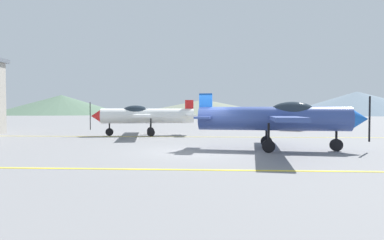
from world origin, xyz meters
TOP-DOWN VIEW (x-y plane):
  - ground_plane at (0.00, 0.00)m, footprint 400.00×400.00m
  - apron_line_near at (0.00, -4.32)m, footprint 80.00×0.16m
  - apron_line_far at (0.00, 7.65)m, footprint 80.00×0.16m
  - airplane_near at (3.60, 0.71)m, footprint 7.54×8.64m
  - airplane_mid at (-4.24, 8.82)m, footprint 7.55×8.62m
  - car_sedan at (8.78, 16.72)m, footprint 3.36×4.66m
  - hill_left at (-76.37, 144.45)m, footprint 67.05×67.05m
  - hill_centerleft at (-2.88, 158.47)m, footprint 82.76×82.76m
  - hill_centerright at (67.85, 133.55)m, footprint 70.22×70.22m

SIDE VIEW (x-z plane):
  - ground_plane at x=0.00m, z-range 0.00..0.00m
  - apron_line_near at x=0.00m, z-range 0.00..0.01m
  - apron_line_far at x=0.00m, z-range 0.00..0.01m
  - car_sedan at x=8.78m, z-range 0.03..1.65m
  - airplane_near at x=3.60m, z-range 0.16..2.75m
  - airplane_mid at x=-4.24m, z-range 0.16..2.75m
  - hill_centerleft at x=-2.88m, z-range 0.00..8.27m
  - hill_left at x=-76.37m, z-range 0.00..10.30m
  - hill_centerright at x=67.85m, z-range 0.00..10.84m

